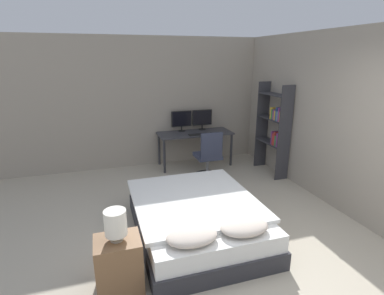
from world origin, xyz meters
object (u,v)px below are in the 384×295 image
at_px(computer_mouse, 211,133).
at_px(keyboard, 198,134).
at_px(office_chair, 208,159).
at_px(desk, 195,136).
at_px(bed, 197,218).
at_px(bedside_lamp, 115,223).
at_px(bookshelf, 276,126).
at_px(monitor_left, 182,120).
at_px(nightstand, 119,264).
at_px(monitor_right, 202,118).

bearing_deg(computer_mouse, keyboard, 180.00).
height_order(keyboard, office_chair, office_chair).
bearing_deg(desk, bed, -107.65).
relative_size(bedside_lamp, computer_mouse, 4.57).
bearing_deg(bookshelf, bed, -143.32).
bearing_deg(monitor_left, computer_mouse, -38.95).
height_order(nightstand, keyboard, keyboard).
relative_size(monitor_left, keyboard, 1.11).
bearing_deg(monitor_left, bed, -101.81).
distance_m(desk, keyboard, 0.23).
height_order(monitor_left, office_chair, monitor_left).
relative_size(nightstand, keyboard, 1.42).
distance_m(bedside_lamp, desk, 3.76).
xyz_separation_m(bed, desk, (0.82, 2.58, 0.40)).
bearing_deg(keyboard, nightstand, -121.63).
distance_m(monitor_left, monitor_right, 0.47).
distance_m(bedside_lamp, bookshelf, 3.95).
bearing_deg(office_chair, computer_mouse, 64.66).
relative_size(monitor_left, bookshelf, 0.25).
distance_m(keyboard, office_chair, 0.67).
bearing_deg(computer_mouse, bed, -115.11).
bearing_deg(office_chair, monitor_left, 104.80).
relative_size(bedside_lamp, keyboard, 0.80).
bearing_deg(monitor_right, computer_mouse, -82.92).
xyz_separation_m(bed, computer_mouse, (1.11, 2.37, 0.51)).
bearing_deg(monitor_right, monitor_left, 180.00).
xyz_separation_m(bed, monitor_right, (1.06, 2.79, 0.74)).
height_order(nightstand, monitor_right, monitor_right).
bearing_deg(computer_mouse, desk, 143.92).
bearing_deg(computer_mouse, monitor_right, 97.08).
xyz_separation_m(bed, nightstand, (-1.06, -0.68, 0.04)).
distance_m(keyboard, bookshelf, 1.56).
distance_m(monitor_right, bookshelf, 1.62).
relative_size(desk, office_chair, 1.67).
height_order(desk, bookshelf, bookshelf).
relative_size(monitor_right, office_chair, 0.47).
distance_m(bed, bookshelf, 2.80).
distance_m(bedside_lamp, keyboard, 3.58).
relative_size(monitor_right, computer_mouse, 6.35).
bearing_deg(bed, desk, 72.35).
height_order(monitor_left, bookshelf, bookshelf).
xyz_separation_m(desk, bookshelf, (1.34, -0.97, 0.35)).
xyz_separation_m(nightstand, computer_mouse, (2.17, 3.05, 0.47)).
relative_size(monitor_right, bookshelf, 0.25).
bearing_deg(bookshelf, monitor_right, 132.98).
bearing_deg(desk, bookshelf, -35.89).
bearing_deg(desk, nightstand, -119.95).
xyz_separation_m(nightstand, keyboard, (1.88, 3.05, 0.46)).
height_order(desk, monitor_right, monitor_right).
bearing_deg(bed, monitor_right, 69.27).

